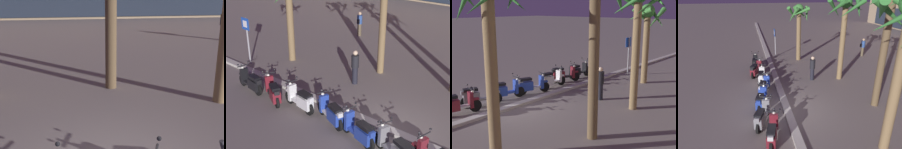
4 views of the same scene
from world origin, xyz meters
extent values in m
sphere|color=black|center=(-0.87, -0.71, 1.14)|extent=(0.07, 0.07, 0.07)
sphere|color=black|center=(0.52, -0.72, 1.14)|extent=(0.07, 0.07, 0.07)
cylinder|color=#2D3351|center=(7.16, 11.26, 0.40)|extent=(0.26, 0.26, 0.81)
cylinder|color=black|center=(7.16, 11.26, 1.09)|extent=(0.34, 0.34, 0.57)
sphere|color=beige|center=(7.16, 11.26, 1.49)|extent=(0.22, 0.22, 0.22)
cube|color=brown|center=(7.27, 11.45, 1.01)|extent=(0.20, 0.19, 0.28)
camera|label=1|loc=(-0.55, -4.42, 3.28)|focal=49.44mm
camera|label=2|loc=(4.89, -8.33, 6.44)|focal=52.71mm
camera|label=3|loc=(8.04, 9.75, 4.28)|focal=47.54mm
camera|label=4|loc=(8.48, -1.49, 5.33)|focal=33.09mm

